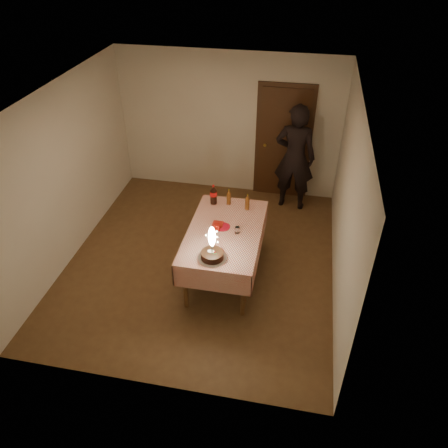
# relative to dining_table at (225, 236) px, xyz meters

# --- Properties ---
(ground) EXTENTS (4.00, 4.50, 0.01)m
(ground) POSITION_rel_dining_table_xyz_m (-0.41, 0.24, -0.70)
(ground) COLOR brown
(ground) RESTS_ON ground
(room_shell) EXTENTS (4.04, 4.54, 2.62)m
(room_shell) POSITION_rel_dining_table_xyz_m (-0.38, 0.32, 0.95)
(room_shell) COLOR beige
(room_shell) RESTS_ON ground
(dining_table) EXTENTS (1.02, 1.72, 0.81)m
(dining_table) POSITION_rel_dining_table_xyz_m (0.00, 0.00, 0.00)
(dining_table) COLOR brown
(dining_table) RESTS_ON ground
(birthday_cake) EXTENTS (0.37, 0.37, 0.49)m
(birthday_cake) POSITION_rel_dining_table_xyz_m (-0.04, -0.62, 0.22)
(birthday_cake) COLOR white
(birthday_cake) RESTS_ON dining_table
(red_plate) EXTENTS (0.22, 0.22, 0.01)m
(red_plate) POSITION_rel_dining_table_xyz_m (-0.05, 0.07, 0.11)
(red_plate) COLOR #AD0C21
(red_plate) RESTS_ON dining_table
(red_cup) EXTENTS (0.08, 0.08, 0.10)m
(red_cup) POSITION_rel_dining_table_xyz_m (-0.11, -0.02, 0.16)
(red_cup) COLOR #AE150C
(red_cup) RESTS_ON dining_table
(clear_cup) EXTENTS (0.07, 0.07, 0.09)m
(clear_cup) POSITION_rel_dining_table_xyz_m (0.18, -0.02, 0.15)
(clear_cup) COLOR white
(clear_cup) RESTS_ON dining_table
(napkin_stack) EXTENTS (0.15, 0.15, 0.02)m
(napkin_stack) POSITION_rel_dining_table_xyz_m (-0.12, 0.11, 0.12)
(napkin_stack) COLOR #A81D13
(napkin_stack) RESTS_ON dining_table
(cola_bottle) EXTENTS (0.10, 0.10, 0.32)m
(cola_bottle) POSITION_rel_dining_table_xyz_m (-0.30, 0.65, 0.26)
(cola_bottle) COLOR black
(cola_bottle) RESTS_ON dining_table
(amber_bottle_left) EXTENTS (0.06, 0.06, 0.26)m
(amber_bottle_left) POSITION_rel_dining_table_xyz_m (-0.07, 0.68, 0.23)
(amber_bottle_left) COLOR #613210
(amber_bottle_left) RESTS_ON dining_table
(amber_bottle_right) EXTENTS (0.06, 0.06, 0.26)m
(amber_bottle_right) POSITION_rel_dining_table_xyz_m (0.22, 0.59, 0.23)
(amber_bottle_right) COLOR #613210
(amber_bottle_right) RESTS_ON dining_table
(photographer) EXTENTS (0.75, 0.53, 1.93)m
(photographer) POSITION_rel_dining_table_xyz_m (0.82, 2.09, 0.26)
(photographer) COLOR black
(photographer) RESTS_ON ground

